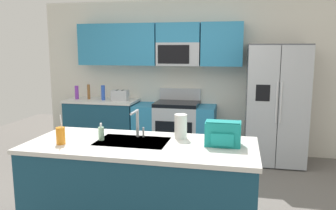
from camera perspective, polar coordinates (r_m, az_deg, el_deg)
name	(u,v)px	position (r m, az deg, el deg)	size (l,w,h in m)	color
ground_plane	(156,200)	(4.15, -1.98, -15.83)	(9.00, 9.00, 0.00)	#66605B
kitchen_wall_unit	(178,67)	(5.82, 1.65, 6.52)	(5.20, 0.43, 2.60)	silver
back_counter	(103,124)	(6.07, -11.07, -3.27)	(1.24, 0.63, 0.90)	navy
range_oven	(175,129)	(5.70, 1.16, -4.02)	(1.36, 0.61, 1.10)	#B7BABF
refrigerator	(276,105)	(5.46, 17.86, 0.08)	(0.90, 0.76, 1.85)	#4C4F54
island_counter	(141,188)	(3.33, -4.54, -13.89)	(2.16, 0.93, 0.90)	navy
toaster	(120,95)	(5.80, -8.16, 1.63)	(0.28, 0.16, 0.18)	#B7BABF
pepper_mill	(89,92)	(6.08, -13.34, 2.19)	(0.05, 0.05, 0.26)	brown
bottle_purple	(77,92)	(6.14, -15.26, 2.08)	(0.07, 0.07, 0.24)	purple
bottle_blue	(103,93)	(5.92, -10.98, 2.07)	(0.07, 0.07, 0.26)	blue
sink_faucet	(137,121)	(3.35, -5.26, -2.73)	(0.08, 0.21, 0.28)	#B7BABF
drink_cup_orange	(61,136)	(3.28, -17.80, -4.97)	(0.08, 0.08, 0.28)	orange
soap_dispenser	(101,133)	(3.32, -11.30, -4.75)	(0.06, 0.06, 0.17)	#A5D8B2
paper_towel_roll	(181,126)	(3.32, 2.18, -3.64)	(0.12, 0.12, 0.24)	white
backpack	(223,133)	(3.11, 9.33, -4.72)	(0.32, 0.22, 0.23)	teal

